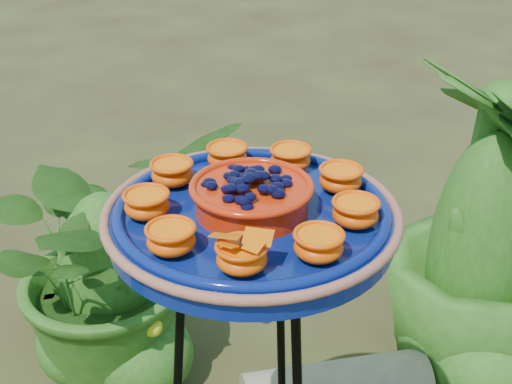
{
  "coord_description": "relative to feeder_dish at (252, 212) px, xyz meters",
  "views": [
    {
      "loc": [
        0.13,
        -1.11,
        1.52
      ],
      "look_at": [
        0.07,
        -0.1,
        0.97
      ],
      "focal_mm": 50.0,
      "sensor_mm": 36.0,
      "label": 1
    }
  ],
  "objects": [
    {
      "name": "feeder_dish",
      "position": [
        0.0,
        0.0,
        0.0
      ],
      "size": [
        0.59,
        0.59,
        0.11
      ],
      "rotation": [
        0.0,
        0.0,
        -0.37
      ],
      "color": "navy",
      "rests_on": "tripod_stand"
    },
    {
      "name": "shrub_back_right",
      "position": [
        0.6,
        0.74,
        -0.47
      ],
      "size": [
        0.7,
        0.7,
        0.97
      ],
      "primitive_type": "imported",
      "rotation": [
        0.0,
        0.0,
        1.94
      ],
      "color": "#264D14",
      "rests_on": "ground"
    },
    {
      "name": "shrub_back_left",
      "position": [
        -0.47,
        0.69,
        -0.55
      ],
      "size": [
        0.94,
        0.95,
        0.8
      ],
      "primitive_type": "imported",
      "rotation": [
        0.0,
        0.0,
        0.88
      ],
      "color": "#264D14",
      "rests_on": "ground"
    }
  ]
}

